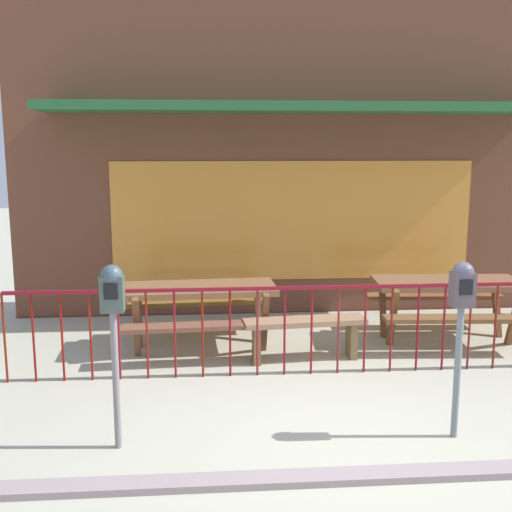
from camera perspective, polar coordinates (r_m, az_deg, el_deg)
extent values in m
plane|color=#B2B19A|center=(5.33, 9.90, -17.22)|extent=(40.00, 40.00, 0.00)
cube|color=#4A1518|center=(9.49, 3.14, -4.72)|extent=(7.92, 0.54, 0.01)
cube|color=brown|center=(9.18, 3.32, 12.83)|extent=(7.92, 0.50, 5.73)
cube|color=orange|center=(8.98, 3.45, 3.21)|extent=(5.15, 0.02, 1.70)
cube|color=#266130|center=(8.46, 4.01, 13.33)|extent=(6.73, 0.95, 0.12)
cube|color=maroon|center=(6.63, 6.38, -2.86)|extent=(6.65, 0.04, 0.04)
cylinder|color=maroon|center=(6.96, -21.93, -6.97)|extent=(0.02, 0.02, 0.95)
cylinder|color=maroon|center=(6.88, -19.61, -7.02)|extent=(0.02, 0.02, 0.95)
cylinder|color=maroon|center=(6.81, -17.25, -7.06)|extent=(0.02, 0.02, 0.95)
cylinder|color=maroon|center=(6.75, -14.83, -7.09)|extent=(0.02, 0.02, 0.95)
cylinder|color=maroon|center=(6.70, -12.38, -7.10)|extent=(0.02, 0.02, 0.95)
cylinder|color=maroon|center=(6.67, -9.90, -7.10)|extent=(0.02, 0.02, 0.95)
cylinder|color=maroon|center=(6.65, -7.40, -7.09)|extent=(0.02, 0.02, 0.95)
cylinder|color=maroon|center=(6.64, -4.89, -7.06)|extent=(0.02, 0.02, 0.95)
cylinder|color=maroon|center=(6.64, -2.38, -7.02)|extent=(0.02, 0.02, 0.95)
cylinder|color=maroon|center=(6.66, 0.13, -6.97)|extent=(0.02, 0.02, 0.95)
cylinder|color=maroon|center=(6.69, 2.62, -6.91)|extent=(0.02, 0.02, 0.95)
cylinder|color=maroon|center=(6.73, 5.08, -6.83)|extent=(0.02, 0.02, 0.95)
cylinder|color=maroon|center=(6.78, 7.51, -6.74)|extent=(0.02, 0.02, 0.95)
cylinder|color=maroon|center=(6.85, 9.89, -6.64)|extent=(0.02, 0.02, 0.95)
cylinder|color=maroon|center=(6.92, 12.22, -6.53)|extent=(0.02, 0.02, 0.95)
cylinder|color=maroon|center=(7.01, 14.50, -6.42)|extent=(0.02, 0.02, 0.95)
cylinder|color=maroon|center=(7.11, 16.72, -6.30)|extent=(0.02, 0.02, 0.95)
cylinder|color=maroon|center=(7.22, 18.87, -6.17)|extent=(0.02, 0.02, 0.95)
cylinder|color=maroon|center=(7.34, 20.96, -6.04)|extent=(0.02, 0.02, 0.95)
cube|color=brown|center=(7.47, -5.14, -2.99)|extent=(1.84, 0.86, 0.07)
cube|color=brown|center=(7.02, -4.89, -6.40)|extent=(1.81, 0.36, 0.05)
cube|color=brown|center=(8.08, -5.28, -4.18)|extent=(1.81, 0.36, 0.05)
cube|color=brown|center=(7.31, -10.82, -6.45)|extent=(0.09, 0.35, 0.78)
cube|color=brown|center=(7.84, -10.60, -5.28)|extent=(0.09, 0.35, 0.78)
cube|color=brown|center=(7.37, 0.78, -6.13)|extent=(0.09, 0.35, 0.78)
cube|color=brown|center=(7.90, 0.19, -4.99)|extent=(0.09, 0.35, 0.78)
cube|color=brown|center=(8.10, 17.08, -2.37)|extent=(1.85, 0.88, 0.07)
cube|color=brown|center=(7.67, 18.21, -5.45)|extent=(1.81, 0.38, 0.05)
cube|color=brown|center=(8.68, 15.88, -3.52)|extent=(1.81, 0.38, 0.05)
cube|color=brown|center=(7.73, 12.34, -5.57)|extent=(0.09, 0.35, 0.78)
cube|color=brown|center=(8.26, 11.46, -4.52)|extent=(0.09, 0.35, 0.78)
cube|color=brown|center=(8.69, 21.04, -4.27)|extent=(0.09, 0.35, 0.78)
cube|color=#9D7454|center=(7.17, 4.47, -5.96)|extent=(1.42, 0.45, 0.06)
cube|color=brown|center=(7.12, 0.03, -7.93)|extent=(0.08, 0.29, 0.45)
cube|color=brown|center=(7.39, 8.69, -7.38)|extent=(0.08, 0.29, 0.45)
cylinder|color=slate|center=(5.54, 17.86, -10.07)|extent=(0.06, 0.06, 1.13)
cube|color=#4F4449|center=(5.34, 18.27, -2.91)|extent=(0.18, 0.14, 0.28)
sphere|color=#4C4658|center=(5.32, 18.36, -1.41)|extent=(0.17, 0.17, 0.17)
cube|color=black|center=(5.27, 18.60, -2.72)|extent=(0.11, 0.01, 0.13)
cylinder|color=gray|center=(5.22, -12.64, -11.02)|extent=(0.06, 0.06, 1.14)
cube|color=#42504B|center=(5.01, -12.96, -3.36)|extent=(0.18, 0.14, 0.29)
sphere|color=#3F4F58|center=(4.98, -13.03, -1.74)|extent=(0.17, 0.17, 0.17)
cube|color=black|center=(4.93, -13.10, -3.16)|extent=(0.11, 0.01, 0.13)
cube|color=gray|center=(4.99, 11.09, -19.27)|extent=(11.08, 0.20, 0.11)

